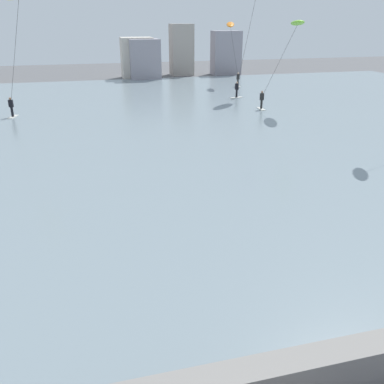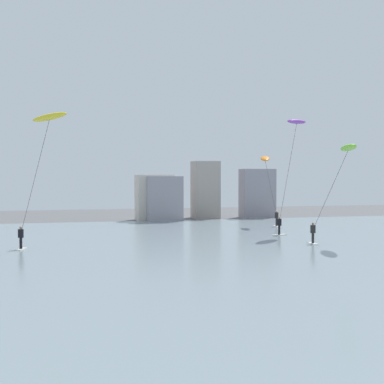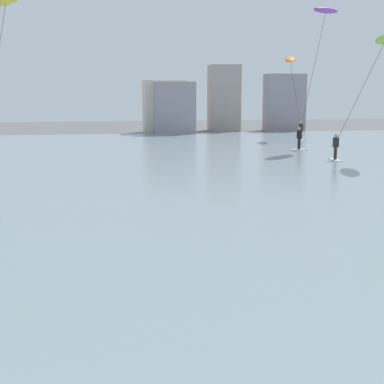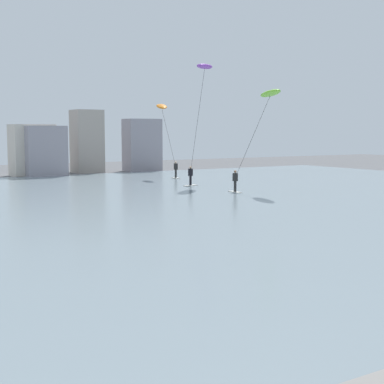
# 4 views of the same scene
# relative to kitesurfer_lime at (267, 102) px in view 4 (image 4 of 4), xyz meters

# --- Properties ---
(water_bay) EXTENTS (84.00, 52.00, 0.10)m
(water_bay) POSITION_rel_kitesurfer_lime_xyz_m (-15.22, -1.41, -6.73)
(water_bay) COLOR gray
(water_bay) RESTS_ON ground
(kitesurfer_lime) EXTENTS (3.53, 3.63, 7.63)m
(kitesurfer_lime) POSITION_rel_kitesurfer_lime_xyz_m (0.00, 0.00, 0.00)
(kitesurfer_lime) COLOR silver
(kitesurfer_lime) RESTS_ON water_bay
(kitesurfer_orange) EXTENTS (1.82, 3.90, 7.40)m
(kitesurfer_orange) POSITION_rel_kitesurfer_lime_xyz_m (0.24, 16.13, -0.46)
(kitesurfer_orange) COLOR silver
(kitesurfer_orange) RESTS_ON water_bay
(kitesurfer_purple) EXTENTS (4.55, 3.41, 10.30)m
(kitesurfer_purple) POSITION_rel_kitesurfer_lime_xyz_m (-0.18, 8.28, 2.67)
(kitesurfer_purple) COLOR silver
(kitesurfer_purple) RESTS_ON water_bay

